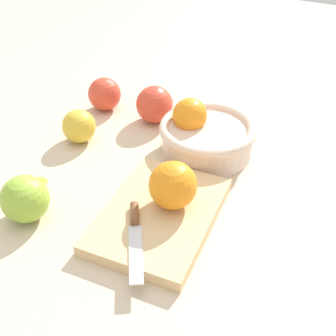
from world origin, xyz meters
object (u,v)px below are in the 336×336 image
bowl (205,134)px  apple_front_right (25,199)px  apple_front_left_3 (79,126)px  cutting_board (159,215)px  knife (135,230)px  apple_front_left (155,104)px  orange_on_board (173,185)px  apple_front_left_2 (105,94)px

bowl → apple_front_right: 0.36m
apple_front_left_3 → apple_front_right: apple_front_right is taller
cutting_board → knife: knife is taller
bowl → knife: (0.27, -0.00, -0.01)m
knife → apple_front_left_3: size_ratio=2.07×
knife → apple_front_right: (0.03, -0.19, 0.01)m
apple_front_right → bowl: bearing=147.9°
knife → apple_front_right: size_ratio=1.80×
bowl → apple_front_left: bearing=-112.8°
apple_front_left → apple_front_left_3: size_ratio=1.18×
orange_on_board → apple_front_left_3: (-0.11, -0.27, -0.03)m
bowl → apple_front_right: bearing=-32.1°
apple_front_right → apple_front_left_2: bearing=-167.5°
cutting_board → apple_front_right: 0.22m
apple_front_left → apple_front_left_2: (0.00, -0.13, -0.00)m
cutting_board → apple_front_left: bearing=-151.1°
knife → orange_on_board: bearing=164.4°
knife → apple_front_left: 0.36m
knife → cutting_board: bearing=169.5°
apple_front_left → apple_front_left_3: bearing=-36.5°
bowl → apple_front_right: bowl is taller
cutting_board → apple_front_right: (0.09, -0.20, 0.03)m
knife → apple_front_left_2: bearing=-141.2°
bowl → apple_front_left: (-0.06, -0.14, 0.00)m
apple_front_left_2 → bowl: bearing=78.0°
apple_front_left → cutting_board: bearing=28.9°
apple_front_left → apple_front_right: 0.37m
cutting_board → apple_front_left: size_ratio=3.01×
knife → apple_front_left: apple_front_left is taller
cutting_board → apple_front_left_2: bearing=-134.4°
apple_front_right → knife: bearing=98.4°
bowl → orange_on_board: (0.19, 0.02, 0.02)m
orange_on_board → apple_front_left_3: size_ratio=1.15×
bowl → knife: 0.28m
apple_front_left → apple_front_right: size_ratio=1.02×
cutting_board → apple_front_left_3: size_ratio=3.55×
apple_front_left_3 → apple_front_right: 0.23m
orange_on_board → cutting_board: bearing=-27.3°
orange_on_board → knife: orange_on_board is taller
apple_front_left_3 → bowl: bearing=107.5°
knife → apple_front_left_2: (-0.33, -0.27, 0.01)m
cutting_board → knife: 0.06m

